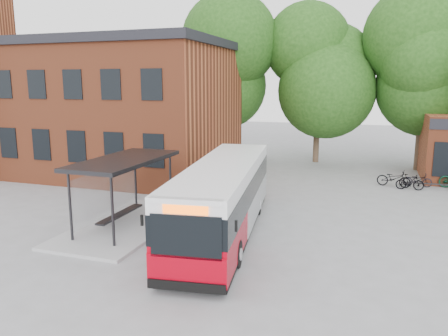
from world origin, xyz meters
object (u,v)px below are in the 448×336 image
(city_bus, at_px, (224,199))
(bicycle_0, at_px, (394,178))
(bicycle_1, at_px, (410,182))
(bus_shelter, at_px, (126,193))
(bicycle_2, at_px, (418,180))

(city_bus, distance_m, bicycle_0, 12.61)
(city_bus, relative_size, bicycle_1, 7.44)
(bus_shelter, relative_size, city_bus, 0.63)
(bus_shelter, distance_m, bicycle_2, 16.78)
(bicycle_0, bearing_deg, bicycle_1, -110.99)
(bicycle_0, distance_m, bicycle_1, 0.99)
(bicycle_0, relative_size, bicycle_1, 1.25)
(bicycle_1, bearing_deg, city_bus, 141.73)
(bus_shelter, distance_m, bicycle_1, 15.78)
(bicycle_1, xyz_separation_m, bicycle_2, (0.47, 0.96, -0.04))
(bus_shelter, distance_m, city_bus, 4.13)
(bicycle_2, bearing_deg, bus_shelter, 132.20)
(bicycle_0, bearing_deg, bicycle_2, -59.80)
(city_bus, bearing_deg, bicycle_1, 45.37)
(bicycle_2, bearing_deg, bicycle_0, 105.93)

